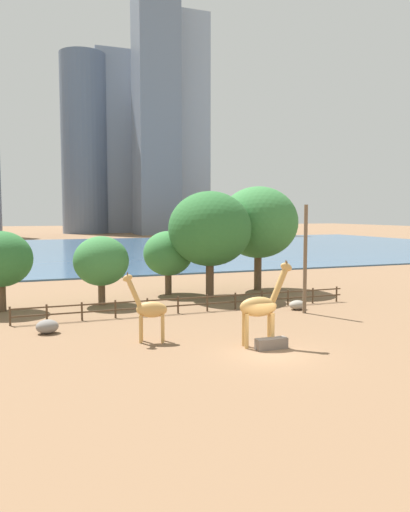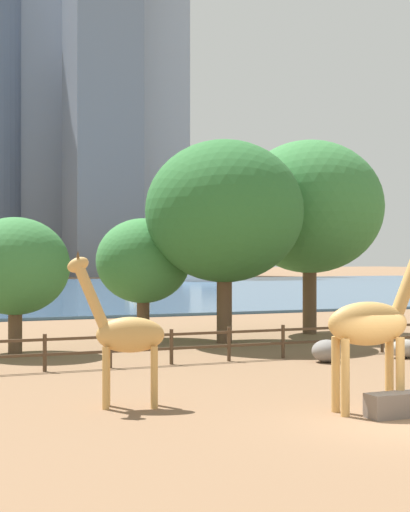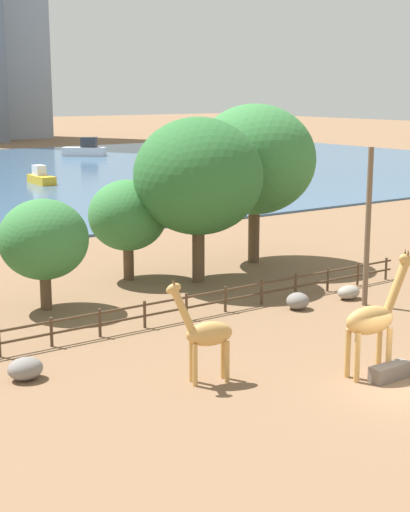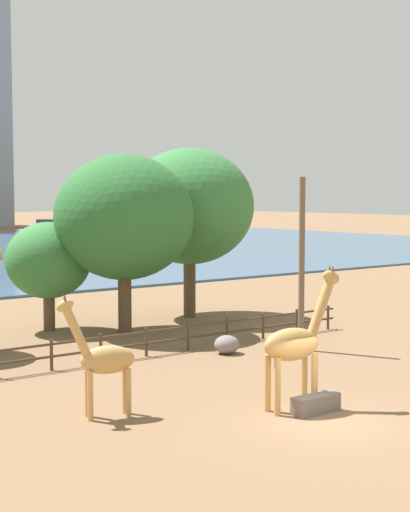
# 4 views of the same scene
# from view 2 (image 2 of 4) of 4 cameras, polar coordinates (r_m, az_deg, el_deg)

# --- Properties ---
(giraffe_tall) EXTENTS (2.63, 1.31, 4.11)m
(giraffe_tall) POSITION_cam_2_polar(r_m,az_deg,el_deg) (20.80, -5.86, -5.68)
(giraffe_tall) COLOR tan
(giraffe_tall) RESTS_ON ground
(giraffe_companion) EXTENTS (3.13, 1.19, 4.88)m
(giraffe_companion) POSITION_cam_2_polar(r_m,az_deg,el_deg) (20.43, 12.20, -4.77)
(giraffe_companion) COLOR tan
(giraffe_companion) RESTS_ON ground
(boulder_near_fence) EXTENTS (1.17, 1.13, 0.85)m
(boulder_near_fence) POSITION_cam_2_polar(r_m,az_deg,el_deg) (30.02, 8.87, -6.84)
(boulder_near_fence) COLOR gray
(boulder_near_fence) RESTS_ON ground
(boulder_small) EXTENTS (1.32, 0.97, 0.73)m
(boulder_small) POSITION_cam_2_polar(r_m,az_deg,el_deg) (31.94, 14.36, -6.54)
(boulder_small) COLOR gray
(boulder_small) RESTS_ON ground
(feeding_trough) EXTENTS (1.80, 0.60, 0.60)m
(feeding_trough) POSITION_cam_2_polar(r_m,az_deg,el_deg) (20.30, 14.01, -10.43)
(feeding_trough) COLOR #72665B
(feeding_trough) RESTS_ON ground
(enclosure_fence) EXTENTS (26.12, 0.14, 1.30)m
(enclosure_fence) POSITION_cam_2_polar(r_m,az_deg,el_deg) (29.53, -0.16, -6.29)
(enclosure_fence) COLOR #4C3826
(enclosure_fence) RESTS_ON ground
(tree_left_large) EXTENTS (4.53, 4.53, 5.83)m
(tree_left_large) POSITION_cam_2_polar(r_m,az_deg,el_deg) (37.68, -4.52, -0.38)
(tree_left_large) COLOR brown
(tree_left_large) RESTS_ON ground
(tree_center_broad) EXTENTS (7.33, 7.33, 9.39)m
(tree_center_broad) POSITION_cam_2_polar(r_m,az_deg,el_deg) (36.27, 1.41, 3.25)
(tree_center_broad) COLOR brown
(tree_center_broad) RESTS_ON ground
(tree_left_small) EXTENTS (4.47, 4.47, 5.61)m
(tree_left_small) POSITION_cam_2_polar(r_m,az_deg,el_deg) (33.07, -13.64, -0.75)
(tree_left_small) COLOR brown
(tree_left_small) RESTS_ON ground
(tree_right_small) EXTENTS (7.64, 7.64, 10.02)m
(tree_right_small) POSITION_cam_2_polar(r_m,az_deg,el_deg) (40.96, 7.61, 3.55)
(tree_right_small) COLOR brown
(tree_right_small) RESTS_ON ground
(boat_ferry) EXTENTS (6.78, 6.45, 3.03)m
(boat_ferry) POSITION_cam_2_polar(r_m,az_deg,el_deg) (123.46, 0.13, -1.38)
(boat_ferry) COLOR silver
(boat_ferry) RESTS_ON harbor_water
(boat_sailboat) EXTENTS (1.87, 4.82, 2.10)m
(boat_sailboat) POSITION_cam_2_polar(r_m,az_deg,el_deg) (85.75, -4.91, -2.15)
(boat_sailboat) COLOR gold
(boat_sailboat) RESTS_ON harbor_water
(skyline_block_central) EXTENTS (14.10, 13.77, 81.24)m
(skyline_block_central) POSITION_cam_2_polar(r_m,az_deg,el_deg) (170.92, -7.48, 12.27)
(skyline_block_central) COLOR slate
(skyline_block_central) RESTS_ON ground
(skyline_tower_glass) EXTENTS (16.72, 15.65, 78.46)m
(skyline_tower_glass) POSITION_cam_2_polar(r_m,az_deg,el_deg) (183.05, -4.50, 10.99)
(skyline_tower_glass) COLOR #939EAD
(skyline_tower_glass) RESTS_ON ground
(skyline_tower_short) EXTENTS (12.90, 15.50, 67.09)m
(skyline_tower_short) POSITION_cam_2_polar(r_m,az_deg,el_deg) (189.88, -12.79, 8.85)
(skyline_tower_short) COLOR gray
(skyline_tower_short) RESTS_ON ground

